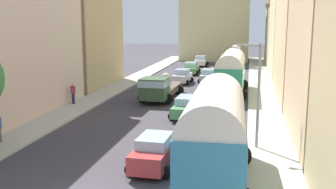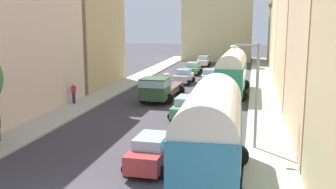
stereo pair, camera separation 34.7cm
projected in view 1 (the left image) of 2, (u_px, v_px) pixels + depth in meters
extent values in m
plane|color=#3A363C|center=(188.00, 89.00, 40.47)|extent=(154.00, 154.00, 0.00)
cube|color=#B2AFA0|center=(120.00, 86.00, 41.88)|extent=(2.50, 70.00, 0.14)
cube|color=#A7AD9A|center=(261.00, 91.00, 39.04)|extent=(2.50, 70.00, 0.14)
cube|color=beige|center=(8.00, 29.00, 29.02)|extent=(5.82, 12.96, 12.53)
cube|color=tan|center=(81.00, 28.00, 41.28)|extent=(5.56, 10.94, 12.16)
cube|color=tan|center=(334.00, 37.00, 22.01)|extent=(4.01, 11.28, 11.94)
cube|color=#D9B287|center=(315.00, 33.00, 34.63)|extent=(5.99, 13.61, 11.61)
cube|color=beige|center=(290.00, 29.00, 48.15)|extent=(4.45, 12.96, 11.59)
cube|color=tan|center=(286.00, 35.00, 60.89)|extent=(5.89, 11.68, 9.16)
cube|color=tan|center=(288.00, 3.00, 60.00)|extent=(6.48, 11.68, 0.51)
cube|color=#CBBD88|center=(215.00, 24.00, 68.98)|extent=(11.62, 7.46, 12.57)
cube|color=#C9BC85|center=(191.00, 4.00, 67.37)|extent=(2.40, 2.40, 19.21)
cube|color=#C5BA8A|center=(239.00, 3.00, 65.77)|extent=(2.40, 2.40, 19.21)
cube|color=teal|center=(215.00, 144.00, 16.57)|extent=(2.68, 8.13, 2.59)
cylinder|color=silver|center=(215.00, 114.00, 16.33)|extent=(2.63, 7.97, 2.38)
cube|color=#99B7C6|center=(215.00, 131.00, 16.47)|extent=(2.71, 7.49, 0.83)
cylinder|color=black|center=(193.00, 153.00, 19.42)|extent=(1.00, 0.35, 1.00)
cylinder|color=black|center=(241.00, 156.00, 19.04)|extent=(1.00, 0.35, 1.00)
cube|color=#2A8D63|center=(231.00, 76.00, 37.16)|extent=(2.40, 9.69, 2.44)
cylinder|color=silver|center=(231.00, 63.00, 36.93)|extent=(2.36, 9.50, 2.27)
cube|color=#99B7C6|center=(231.00, 71.00, 37.06)|extent=(2.44, 8.92, 0.78)
cylinder|color=black|center=(221.00, 84.00, 40.49)|extent=(1.00, 0.35, 1.00)
cylinder|color=black|center=(243.00, 85.00, 40.04)|extent=(1.00, 0.35, 1.00)
cylinder|color=black|center=(216.00, 94.00, 34.73)|extent=(1.00, 0.35, 1.00)
cylinder|color=black|center=(242.00, 95.00, 34.28)|extent=(1.00, 0.35, 1.00)
cube|color=#314C2E|center=(155.00, 89.00, 32.82)|extent=(2.23, 2.26, 1.75)
cube|color=#99B7C6|center=(154.00, 83.00, 32.73)|extent=(2.28, 2.35, 0.56)
cube|color=brown|center=(165.00, 88.00, 36.49)|extent=(2.34, 5.32, 0.55)
ellipsoid|color=beige|center=(161.00, 84.00, 35.64)|extent=(1.02, 1.14, 0.51)
ellipsoid|color=beige|center=(160.00, 85.00, 34.65)|extent=(0.79, 0.92, 0.57)
ellipsoid|color=silver|center=(166.00, 85.00, 34.94)|extent=(1.12, 1.20, 0.53)
ellipsoid|color=beige|center=(166.00, 76.00, 37.96)|extent=(0.92, 0.89, 0.55)
cylinder|color=black|center=(168.00, 99.00, 32.94)|extent=(0.90, 0.31, 0.90)
cylinder|color=black|center=(143.00, 98.00, 33.43)|extent=(0.90, 0.31, 0.90)
cylinder|color=black|center=(179.00, 90.00, 37.21)|extent=(0.90, 0.31, 0.90)
cylinder|color=black|center=(157.00, 89.00, 37.70)|extent=(0.90, 0.31, 0.90)
cube|color=silver|center=(182.00, 78.00, 43.85)|extent=(1.79, 3.76, 0.76)
cube|color=#92ADC6|center=(182.00, 72.00, 43.73)|extent=(1.48, 1.99, 0.55)
cylinder|color=black|center=(187.00, 83.00, 42.64)|extent=(0.60, 0.21, 0.60)
cylinder|color=black|center=(173.00, 82.00, 43.05)|extent=(0.60, 0.21, 0.60)
cylinder|color=black|center=(191.00, 80.00, 44.79)|extent=(0.60, 0.21, 0.60)
cylinder|color=black|center=(178.00, 79.00, 45.20)|extent=(0.60, 0.21, 0.60)
cube|color=#509A49|center=(191.00, 69.00, 51.61)|extent=(1.80, 4.40, 0.67)
cube|color=#97BEC6|center=(191.00, 64.00, 51.50)|extent=(1.55, 2.30, 0.58)
cylinder|color=black|center=(196.00, 73.00, 50.21)|extent=(0.60, 0.21, 0.60)
cylinder|color=black|center=(183.00, 73.00, 50.51)|extent=(0.60, 0.21, 0.60)
cylinder|color=black|center=(198.00, 71.00, 52.83)|extent=(0.60, 0.21, 0.60)
cylinder|color=black|center=(186.00, 70.00, 53.13)|extent=(0.60, 0.21, 0.60)
cube|color=silver|center=(201.00, 62.00, 60.42)|extent=(1.68, 3.84, 0.77)
cube|color=#91ADC1|center=(201.00, 58.00, 60.31)|extent=(1.46, 2.01, 0.52)
cylinder|color=black|center=(205.00, 65.00, 59.20)|extent=(0.60, 0.21, 0.60)
cylinder|color=black|center=(195.00, 65.00, 59.49)|extent=(0.60, 0.21, 0.60)
cylinder|color=black|center=(207.00, 63.00, 61.49)|extent=(0.60, 0.21, 0.60)
cylinder|color=black|center=(196.00, 63.00, 61.78)|extent=(0.60, 0.21, 0.60)
cube|color=#AA3230|center=(155.00, 154.00, 18.70)|extent=(1.67, 3.87, 0.84)
cube|color=#97B3BC|center=(155.00, 141.00, 18.58)|extent=(1.43, 2.03, 0.47)
cylinder|color=black|center=(146.00, 153.00, 20.09)|extent=(0.60, 0.21, 0.60)
cylinder|color=black|center=(176.00, 155.00, 19.73)|extent=(0.60, 0.21, 0.60)
cylinder|color=black|center=(131.00, 169.00, 17.82)|extent=(0.60, 0.21, 0.60)
cylinder|color=black|center=(165.00, 172.00, 17.46)|extent=(0.60, 0.21, 0.60)
cube|color=#4F8D59|center=(188.00, 108.00, 28.60)|extent=(1.85, 4.23, 0.72)
cube|color=#98B1D1|center=(188.00, 100.00, 28.49)|extent=(1.56, 2.23, 0.52)
cylinder|color=black|center=(180.00, 109.00, 30.09)|extent=(0.60, 0.21, 0.60)
cylinder|color=black|center=(202.00, 110.00, 29.69)|extent=(0.60, 0.21, 0.60)
cylinder|color=black|center=(172.00, 116.00, 27.63)|extent=(0.60, 0.21, 0.60)
cylinder|color=black|center=(196.00, 118.00, 27.23)|extent=(0.60, 0.21, 0.60)
cube|color=silver|center=(209.00, 77.00, 44.39)|extent=(1.73, 3.74, 0.72)
cube|color=#A5B4D2|center=(209.00, 71.00, 44.27)|extent=(1.51, 1.95, 0.53)
cylinder|color=black|center=(203.00, 78.00, 45.73)|extent=(0.60, 0.21, 0.60)
cylinder|color=black|center=(217.00, 79.00, 45.40)|extent=(0.60, 0.21, 0.60)
cylinder|color=black|center=(200.00, 81.00, 43.50)|extent=(0.60, 0.21, 0.60)
cylinder|color=black|center=(216.00, 82.00, 43.17)|extent=(0.60, 0.21, 0.60)
cylinder|color=#564647|center=(0.00, 143.00, 22.44)|extent=(0.19, 0.19, 0.14)
cylinder|color=#2B2449|center=(74.00, 104.00, 32.66)|extent=(0.22, 0.22, 0.14)
cylinder|color=#2B2449|center=(73.00, 98.00, 32.56)|extent=(0.30, 0.30, 0.88)
cylinder|color=#9A2C3C|center=(73.00, 90.00, 32.43)|extent=(0.46, 0.46, 0.55)
sphere|color=#D99B86|center=(73.00, 85.00, 32.36)|extent=(0.24, 0.24, 0.24)
cylinder|color=gray|center=(258.00, 98.00, 20.97)|extent=(0.16, 0.16, 5.72)
cylinder|color=gray|center=(249.00, 45.00, 20.58)|extent=(1.23, 0.11, 0.11)
ellipsoid|color=silver|center=(236.00, 47.00, 20.72)|extent=(0.44, 0.28, 0.20)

